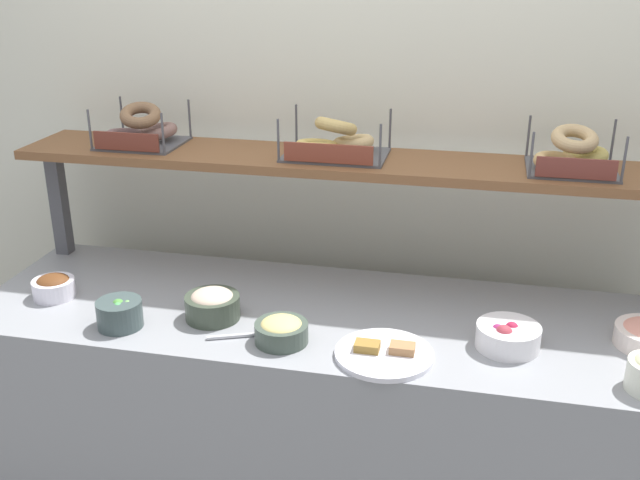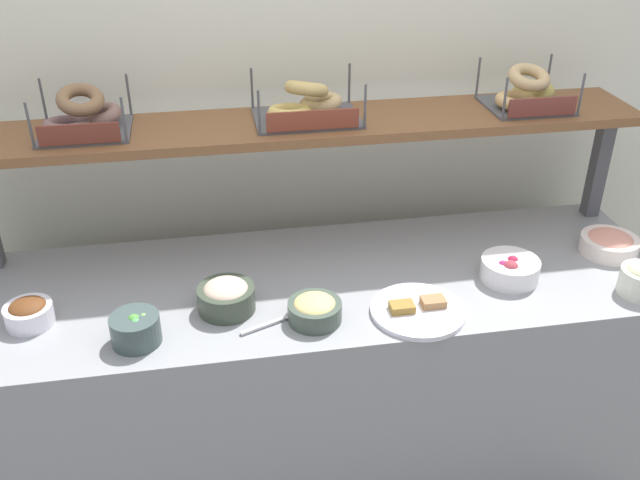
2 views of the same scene
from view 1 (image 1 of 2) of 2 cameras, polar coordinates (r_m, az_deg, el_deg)
name	(u,v)px [view 1 (image 1 of 2)]	position (r m, az deg, el deg)	size (l,w,h in m)	color
back_wall	(353,159)	(2.70, 2.58, 6.31)	(3.40, 0.06, 2.40)	silver
deli_counter	(320,425)	(2.55, 0.03, -14.13)	(2.20, 0.70, 0.85)	gray
shelf_riser_left	(59,202)	(2.86, -19.55, 2.81)	(0.05, 0.05, 0.40)	#4C4C51
upper_shelf	(338,162)	(2.42, 1.43, 6.08)	(2.16, 0.32, 0.03)	brown
bowl_veggie_mix	(120,313)	(2.30, -15.23, -5.48)	(0.14, 0.14, 0.09)	#3D4D4D
bowl_tuna_salad	(212,304)	(2.29, -8.32, -4.94)	(0.17, 0.17, 0.10)	#394335
bowl_beet_salad	(508,336)	(2.18, 14.32, -7.22)	(0.18, 0.18, 0.08)	white
bowl_hummus	(281,330)	(2.14, -3.01, -7.00)	(0.16, 0.16, 0.08)	#404E43
bowl_chocolate_spread	(54,286)	(2.56, -19.91, -3.39)	(0.14, 0.14, 0.08)	white
serving_plate_white	(384,353)	(2.09, 4.99, -8.74)	(0.28, 0.28, 0.04)	white
serving_spoon_near_plate	(248,334)	(2.19, -5.61, -7.29)	(0.17, 0.08, 0.01)	#B7B7BC
bagel_basket_poppy	(141,131)	(2.63, -13.68, 8.20)	(0.28, 0.25, 0.15)	#4C4C51
bagel_basket_plain	(335,142)	(2.41, 1.17, 7.56)	(0.33, 0.25, 0.14)	#4C4C51
bagel_basket_sesame	(572,156)	(2.38, 18.92, 6.19)	(0.27, 0.24, 0.14)	#4C4C51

